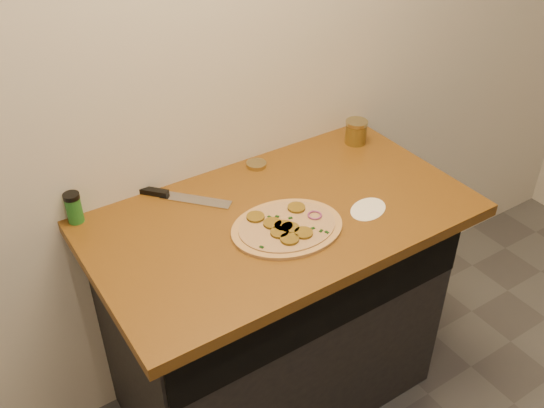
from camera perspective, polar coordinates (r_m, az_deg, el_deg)
cabinet at (r=2.22m, az=0.24°, el=-10.19°), size 1.10×0.60×0.86m
countertop at (r=1.91m, az=0.77°, el=-1.20°), size 1.20×0.70×0.04m
pizza at (r=1.82m, az=1.42°, el=-2.19°), size 0.38×0.38×0.02m
chefs_knife at (r=1.98m, az=-9.47°, el=0.81°), size 0.25×0.28×0.02m
mason_jar_lid at (r=2.11m, az=-1.48°, el=3.74°), size 0.08×0.08×0.01m
salsa_jar at (r=2.26m, az=7.91°, el=6.75°), size 0.08×0.08×0.09m
spice_shaker at (r=1.92m, az=-18.16°, el=-0.33°), size 0.05×0.05×0.10m
flour_spill at (r=1.93m, az=9.03°, el=-0.48°), size 0.18×0.18×0.00m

